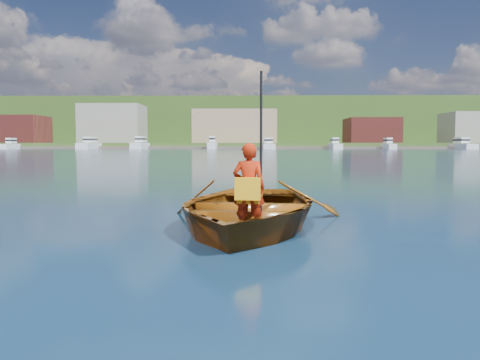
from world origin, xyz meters
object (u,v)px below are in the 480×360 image
object	(u,v)px
rowboat	(247,208)
dock	(242,148)
marina_yachts	(236,145)
child_paddler	(249,187)

from	to	relation	value
rowboat	dock	bearing A→B (deg)	90.83
dock	marina_yachts	size ratio (longest dim) A/B	1.07
rowboat	child_paddler	world-z (taller)	child_paddler
rowboat	marina_yachts	size ratio (longest dim) A/B	0.03
rowboat	dock	distance (m)	148.45
rowboat	marina_yachts	xyz separation A→B (m)	(-4.03, 143.76, 1.08)
rowboat	child_paddler	size ratio (longest dim) A/B	2.14
rowboat	marina_yachts	bearing A→B (deg)	91.61
rowboat	child_paddler	distance (m)	1.00
child_paddler	dock	world-z (taller)	child_paddler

